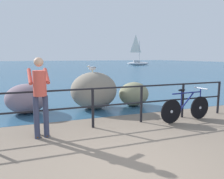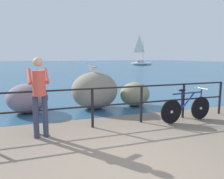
{
  "view_description": "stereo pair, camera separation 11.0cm",
  "coord_description": "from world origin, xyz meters",
  "px_view_note": "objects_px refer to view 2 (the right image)",
  "views": [
    {
      "loc": [
        -1.45,
        -3.1,
        1.8
      ],
      "look_at": [
        0.67,
        2.56,
        0.89
      ],
      "focal_mm": 35.43,
      "sensor_mm": 36.0,
      "label": 1
    },
    {
      "loc": [
        -1.35,
        -3.14,
        1.8
      ],
      "look_at": [
        0.67,
        2.56,
        0.89
      ],
      "focal_mm": 35.43,
      "sensor_mm": 36.0,
      "label": 2
    }
  ],
  "objects_px": {
    "bicycle": "(186,108)",
    "breakwater_boulder_right": "(135,94)",
    "seagull": "(93,68)",
    "sailboat": "(141,62)",
    "person_at_railing": "(39,94)",
    "breakwater_boulder_left": "(27,98)",
    "breakwater_boulder_main": "(95,90)"
  },
  "relations": [
    {
      "from": "person_at_railing",
      "to": "breakwater_boulder_right",
      "type": "relative_size",
      "value": 1.61
    },
    {
      "from": "breakwater_boulder_left",
      "to": "breakwater_boulder_right",
      "type": "xyz_separation_m",
      "value": [
        3.69,
        -0.26,
        -0.03
      ]
    },
    {
      "from": "sailboat",
      "to": "person_at_railing",
      "type": "bearing_deg",
      "value": -97.72
    },
    {
      "from": "seagull",
      "to": "breakwater_boulder_main",
      "type": "bearing_deg",
      "value": 148.69
    },
    {
      "from": "seagull",
      "to": "sailboat",
      "type": "distance_m",
      "value": 38.48
    },
    {
      "from": "bicycle",
      "to": "person_at_railing",
      "type": "xyz_separation_m",
      "value": [
        -3.86,
        0.07,
        0.6
      ]
    },
    {
      "from": "person_at_railing",
      "to": "breakwater_boulder_left",
      "type": "height_order",
      "value": "person_at_railing"
    },
    {
      "from": "sailboat",
      "to": "breakwater_boulder_main",
      "type": "bearing_deg",
      "value": -97.02
    },
    {
      "from": "bicycle",
      "to": "breakwater_boulder_main",
      "type": "relative_size",
      "value": 1.06
    },
    {
      "from": "breakwater_boulder_right",
      "to": "sailboat",
      "type": "distance_m",
      "value": 37.82
    },
    {
      "from": "seagull",
      "to": "sailboat",
      "type": "height_order",
      "value": "sailboat"
    },
    {
      "from": "bicycle",
      "to": "breakwater_boulder_right",
      "type": "bearing_deg",
      "value": 97.9
    },
    {
      "from": "person_at_railing",
      "to": "breakwater_boulder_main",
      "type": "relative_size",
      "value": 1.11
    },
    {
      "from": "person_at_railing",
      "to": "breakwater_boulder_left",
      "type": "xyz_separation_m",
      "value": [
        -0.33,
        2.47,
        -0.53
      ]
    },
    {
      "from": "breakwater_boulder_left",
      "to": "breakwater_boulder_right",
      "type": "distance_m",
      "value": 3.69
    },
    {
      "from": "breakwater_boulder_main",
      "to": "seagull",
      "type": "xyz_separation_m",
      "value": [
        -0.04,
        0.02,
        0.77
      ]
    },
    {
      "from": "bicycle",
      "to": "breakwater_boulder_right",
      "type": "xyz_separation_m",
      "value": [
        -0.5,
        2.28,
        0.04
      ]
    },
    {
      "from": "person_at_railing",
      "to": "breakwater_boulder_right",
      "type": "xyz_separation_m",
      "value": [
        3.35,
        2.21,
        -0.56
      ]
    },
    {
      "from": "breakwater_boulder_left",
      "to": "sailboat",
      "type": "xyz_separation_m",
      "value": [
        21.04,
        33.35,
        0.24
      ]
    },
    {
      "from": "breakwater_boulder_main",
      "to": "seagull",
      "type": "height_order",
      "value": "seagull"
    },
    {
      "from": "breakwater_boulder_left",
      "to": "seagull",
      "type": "distance_m",
      "value": 2.35
    },
    {
      "from": "bicycle",
      "to": "seagull",
      "type": "xyz_separation_m",
      "value": [
        -2.04,
        2.37,
        1.02
      ]
    },
    {
      "from": "breakwater_boulder_right",
      "to": "person_at_railing",
      "type": "bearing_deg",
      "value": -146.57
    },
    {
      "from": "person_at_railing",
      "to": "breakwater_boulder_left",
      "type": "bearing_deg",
      "value": 4.56
    },
    {
      "from": "breakwater_boulder_left",
      "to": "breakwater_boulder_right",
      "type": "bearing_deg",
      "value": -4.01
    },
    {
      "from": "person_at_railing",
      "to": "sailboat",
      "type": "relative_size",
      "value": 0.29
    },
    {
      "from": "person_at_railing",
      "to": "breakwater_boulder_right",
      "type": "bearing_deg",
      "value": -59.66
    },
    {
      "from": "sailboat",
      "to": "seagull",
      "type": "bearing_deg",
      "value": -97.09
    },
    {
      "from": "person_at_railing",
      "to": "breakwater_boulder_right",
      "type": "height_order",
      "value": "person_at_railing"
    },
    {
      "from": "breakwater_boulder_main",
      "to": "seagull",
      "type": "bearing_deg",
      "value": 154.28
    },
    {
      "from": "seagull",
      "to": "sailboat",
      "type": "xyz_separation_m",
      "value": [
        18.89,
        33.52,
        -0.7
      ]
    },
    {
      "from": "bicycle",
      "to": "breakwater_boulder_left",
      "type": "relative_size",
      "value": 1.31
    }
  ]
}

